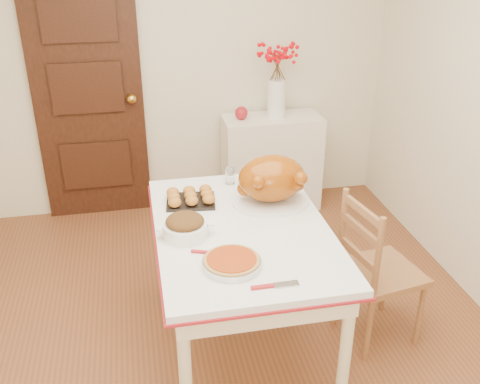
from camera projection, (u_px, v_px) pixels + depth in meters
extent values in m
cube|color=brown|center=(219.00, 357.00, 3.15)|extent=(3.50, 4.00, 0.00)
cube|color=beige|center=(175.00, 63.00, 4.36)|extent=(3.50, 0.00, 2.50)
cube|color=#3A1B10|center=(88.00, 95.00, 4.30)|extent=(0.85, 0.06, 2.06)
cube|color=white|center=(271.00, 163.00, 4.67)|extent=(0.82, 0.36, 0.82)
sphere|color=#A51920|center=(241.00, 113.00, 4.42)|extent=(0.11, 0.11, 0.11)
cylinder|color=#95310D|center=(232.00, 261.00, 2.54)|extent=(0.32, 0.32, 0.06)
cylinder|color=white|center=(230.00, 176.00, 3.34)|extent=(0.08, 0.08, 0.10)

